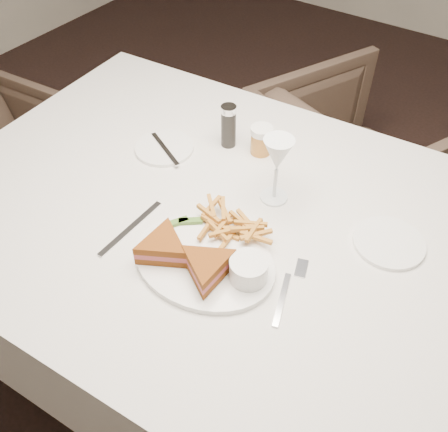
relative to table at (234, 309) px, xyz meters
name	(u,v)px	position (x,y,z in m)	size (l,w,h in m)	color
ground	(285,292)	(-0.01, 0.39, -0.38)	(5.00, 5.00, 0.00)	black
table	(234,309)	(0.00, 0.00, 0.00)	(1.52, 1.01, 0.75)	silver
chair_far	(356,158)	(0.00, 0.89, -0.03)	(0.66, 0.62, 0.68)	#48372C
table_setting	(226,223)	(0.01, -0.06, 0.41)	(0.80, 0.58, 0.18)	white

